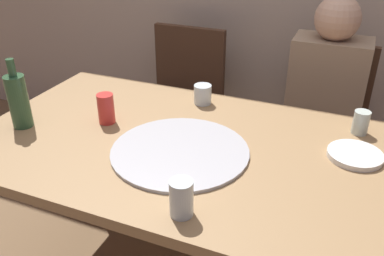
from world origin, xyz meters
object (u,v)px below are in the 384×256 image
at_px(pizza_tray, 181,151).
at_px(tumbler_far, 181,198).
at_px(wine_bottle, 18,100).
at_px(guest_in_sweater, 321,110).
at_px(dining_table, 188,160).
at_px(plate_stack, 355,155).
at_px(wine_glass, 203,94).
at_px(tumbler_near, 361,122).
at_px(chair_left, 182,96).
at_px(soda_can, 106,109).
at_px(chair_right, 321,120).

height_order(pizza_tray, tumbler_far, tumbler_far).
height_order(wine_bottle, guest_in_sweater, guest_in_sweater).
relative_size(dining_table, guest_in_sweater, 1.38).
distance_m(plate_stack, guest_in_sweater, 0.61).
relative_size(plate_stack, guest_in_sweater, 0.16).
distance_m(tumbler_far, plate_stack, 0.67).
bearing_deg(wine_glass, guest_in_sweater, 37.37).
distance_m(tumbler_near, chair_left, 1.16).
relative_size(pizza_tray, wine_bottle, 1.77).
bearing_deg(dining_table, plate_stack, 13.50).
bearing_deg(dining_table, soda_can, 175.37).
relative_size(chair_left, guest_in_sweater, 0.77).
relative_size(dining_table, soda_can, 13.23).
bearing_deg(tumbler_far, wine_bottle, 163.01).
xyz_separation_m(wine_glass, chair_left, (-0.33, 0.52, -0.28)).
bearing_deg(wine_glass, tumbler_far, -73.20).
distance_m(wine_bottle, tumbler_far, 0.83).
bearing_deg(soda_can, guest_in_sweater, 41.70).
bearing_deg(soda_can, tumbler_far, -38.16).
distance_m(dining_table, plate_stack, 0.60).
relative_size(dining_table, wine_glass, 19.01).
bearing_deg(soda_can, pizza_tray, -14.84).
distance_m(chair_left, chair_right, 0.81).
xyz_separation_m(tumbler_far, chair_right, (0.26, 1.23, -0.29)).
bearing_deg(tumbler_near, dining_table, -150.43).
bearing_deg(wine_glass, plate_stack, -17.88).
relative_size(tumbler_near, chair_left, 0.10).
bearing_deg(chair_left, soda_can, 93.07).
distance_m(tumbler_near, plate_stack, 0.19).
bearing_deg(chair_right, wine_glass, 47.17).
height_order(soda_can, chair_right, chair_right).
xyz_separation_m(pizza_tray, wine_glass, (-0.08, 0.42, 0.04)).
bearing_deg(tumbler_near, chair_left, 151.39).
bearing_deg(guest_in_sweater, chair_right, -90.00).
bearing_deg(pizza_tray, chair_right, 66.88).
bearing_deg(chair_right, guest_in_sweater, 90.00).
distance_m(wine_bottle, chair_left, 1.08).
height_order(tumbler_near, soda_can, soda_can).
height_order(wine_glass, guest_in_sweater, guest_in_sweater).
bearing_deg(wine_bottle, tumbler_near, 20.07).
distance_m(wine_glass, plate_stack, 0.69).
xyz_separation_m(tumbler_near, plate_stack, (-0.00, -0.19, -0.04)).
height_order(tumbler_far, wine_glass, tumbler_far).
relative_size(wine_glass, chair_right, 0.09).
height_order(tumbler_near, chair_left, chair_left).
distance_m(chair_right, guest_in_sweater, 0.20).
xyz_separation_m(soda_can, chair_right, (0.77, 0.84, -0.30)).
relative_size(soda_can, guest_in_sweater, 0.10).
distance_m(wine_bottle, soda_can, 0.33).
height_order(plate_stack, chair_right, chair_right).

